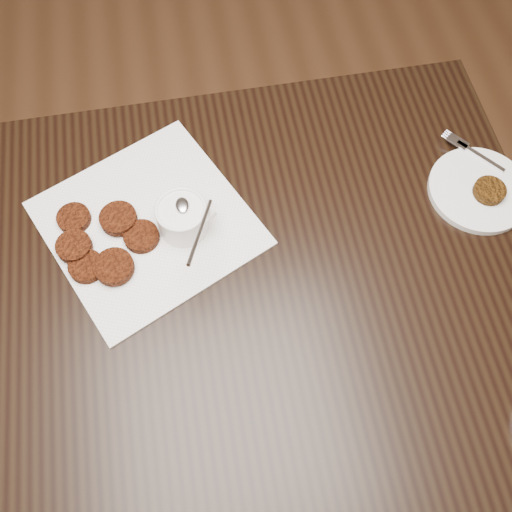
{
  "coord_description": "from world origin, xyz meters",
  "views": [
    {
      "loc": [
        0.03,
        -0.32,
        1.62
      ],
      "look_at": [
        0.1,
        0.09,
        0.8
      ],
      "focal_mm": 39.58,
      "sensor_mm": 36.0,
      "label": 1
    }
  ],
  "objects_px": {
    "plate_with_patty": "(480,188)",
    "napkin": "(148,223)",
    "sauce_ramekin": "(180,208)",
    "table": "(193,358)"
  },
  "relations": [
    {
      "from": "table",
      "to": "plate_with_patty",
      "type": "bearing_deg",
      "value": 10.15
    },
    {
      "from": "napkin",
      "to": "plate_with_patty",
      "type": "height_order",
      "value": "plate_with_patty"
    },
    {
      "from": "table",
      "to": "sauce_ramekin",
      "type": "bearing_deg",
      "value": 72.3
    },
    {
      "from": "napkin",
      "to": "sauce_ramekin",
      "type": "xyz_separation_m",
      "value": [
        0.06,
        -0.02,
        0.06
      ]
    },
    {
      "from": "sauce_ramekin",
      "to": "table",
      "type": "bearing_deg",
      "value": -107.7
    },
    {
      "from": "table",
      "to": "napkin",
      "type": "bearing_deg",
      "value": 99.56
    },
    {
      "from": "napkin",
      "to": "plate_with_patty",
      "type": "relative_size",
      "value": 1.81
    },
    {
      "from": "plate_with_patty",
      "to": "napkin",
      "type": "bearing_deg",
      "value": 176.22
    },
    {
      "from": "table",
      "to": "sauce_ramekin",
      "type": "xyz_separation_m",
      "value": [
        0.04,
        0.12,
        0.44
      ]
    },
    {
      "from": "napkin",
      "to": "sauce_ramekin",
      "type": "bearing_deg",
      "value": -16.75
    }
  ]
}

